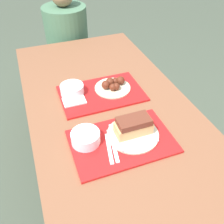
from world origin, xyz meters
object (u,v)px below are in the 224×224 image
Objects in this scene: tray_far at (102,93)px; wings_plate_far at (113,85)px; tray_near at (122,141)px; person_seated_across at (67,34)px; bowl_coleslaw_near at (86,137)px; bowl_coleslaw_far at (72,89)px; brisket_sandwich_plate at (133,129)px.

wings_plate_far reaches higher than tray_far.
tray_near is 0.40m from wings_plate_far.
tray_far is 0.68× the size of person_seated_across.
bowl_coleslaw_far is (0.03, 0.37, 0.00)m from bowl_coleslaw_near.
bowl_coleslaw_far is (-0.12, 0.42, 0.04)m from tray_near.
tray_near is 1.00× the size of tray_far.
tray_near is 0.16m from bowl_coleslaw_near.
bowl_coleslaw_near is (-0.18, -0.32, 0.04)m from tray_far.
person_seated_across is at bearing 89.37° from tray_far.
bowl_coleslaw_near is at bearing -126.57° from wings_plate_far.
tray_near is 0.44m from bowl_coleslaw_far.
brisket_sandwich_plate is at bearing -8.72° from bowl_coleslaw_near.
tray_far is 0.95m from person_seated_across.
tray_far is 0.08m from wings_plate_far.
wings_plate_far reaches higher than bowl_coleslaw_near.
wings_plate_far is at bearing 13.39° from tray_far.
tray_far is 3.56× the size of bowl_coleslaw_near.
bowl_coleslaw_far is (-0.18, 0.40, -0.01)m from brisket_sandwich_plate.
wings_plate_far is at bearing 83.35° from brisket_sandwich_plate.
brisket_sandwich_plate reaches higher than bowl_coleslaw_near.
brisket_sandwich_plate is at bearing 14.04° from tray_near.
wings_plate_far is at bearing -86.10° from person_seated_across.
person_seated_across is at bearing 90.87° from brisket_sandwich_plate.
bowl_coleslaw_far is 0.23m from wings_plate_far.
tray_near is at bearing -165.96° from brisket_sandwich_plate.
bowl_coleslaw_far is 0.63× the size of wings_plate_far.
bowl_coleslaw_near is at bearing 162.80° from tray_near.
wings_plate_far is at bearing 53.43° from bowl_coleslaw_near.
person_seated_across is at bearing 79.87° from bowl_coleslaw_far.
tray_near is 1.32m from person_seated_across.
bowl_coleslaw_near is at bearing 171.28° from brisket_sandwich_plate.
tray_far is 3.56× the size of bowl_coleslaw_far.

